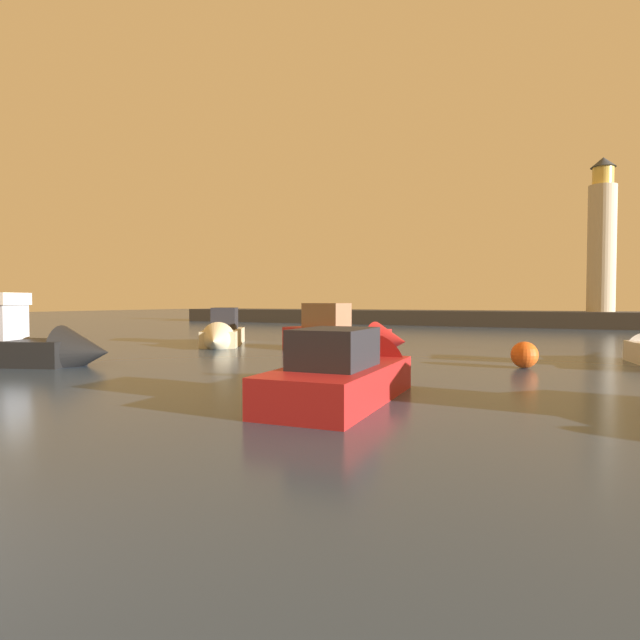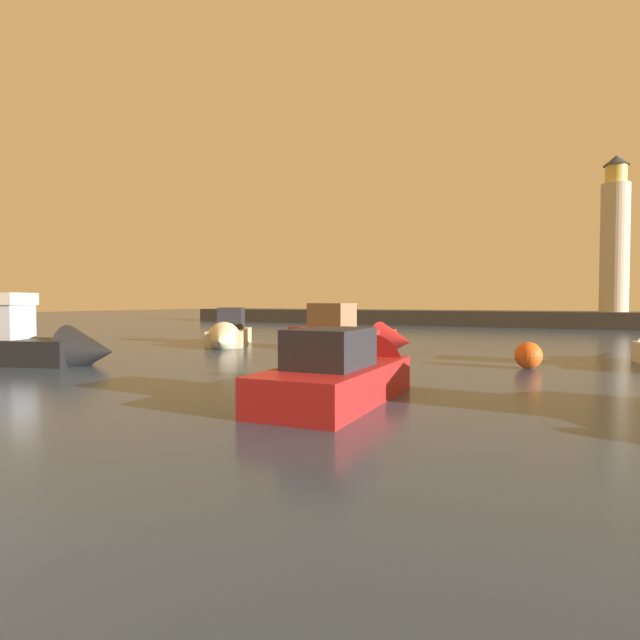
% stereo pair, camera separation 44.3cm
% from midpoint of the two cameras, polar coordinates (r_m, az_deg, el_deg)
% --- Properties ---
extents(ground_plane, '(220.00, 220.00, 0.00)m').
position_cam_midpoint_polar(ground_plane, '(29.63, 12.48, -2.94)').
color(ground_plane, '#2D3D51').
extents(breakwater, '(75.47, 6.22, 1.55)m').
position_cam_midpoint_polar(breakwater, '(56.80, 18.91, 0.15)').
color(breakwater, '#423F3D').
rests_on(breakwater, ground_plane).
extents(lighthouse, '(2.47, 2.47, 14.46)m').
position_cam_midpoint_polar(lighthouse, '(56.71, 27.91, 7.73)').
color(lighthouse, beige).
rests_on(lighthouse, breakwater).
extents(motorboat_0, '(2.64, 7.48, 2.47)m').
position_cam_midpoint_polar(motorboat_0, '(14.63, 3.10, -5.56)').
color(motorboat_0, '#B21E1E').
rests_on(motorboat_0, ground_plane).
extents(motorboat_1, '(7.50, 4.33, 3.38)m').
position_cam_midpoint_polar(motorboat_1, '(24.06, -29.31, -2.35)').
color(motorboat_1, black).
rests_on(motorboat_1, ground_plane).
extents(motorboat_4, '(7.25, 3.40, 2.72)m').
position_cam_midpoint_polar(motorboat_4, '(26.98, 2.42, -1.64)').
color(motorboat_4, '#B21E1E').
rests_on(motorboat_4, ground_plane).
extents(motorboat_5, '(4.88, 6.80, 2.60)m').
position_cam_midpoint_polar(motorboat_5, '(30.50, -10.98, -1.55)').
color(motorboat_5, beige).
rests_on(motorboat_5, ground_plane).
extents(mooring_buoy, '(1.01, 1.01, 1.01)m').
position_cam_midpoint_polar(mooring_buoy, '(21.51, 20.63, -3.53)').
color(mooring_buoy, '#EA5919').
rests_on(mooring_buoy, ground_plane).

